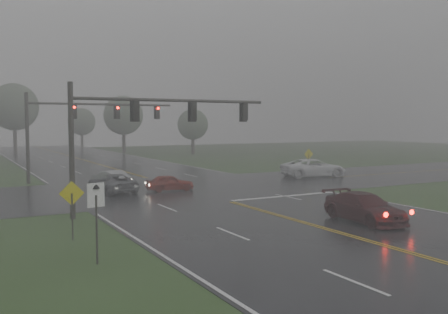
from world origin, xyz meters
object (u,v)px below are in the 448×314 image
signal_gantry_near (137,124)px  sedan_red (170,191)px  sedan_maroon (364,222)px  sedan_silver (111,187)px  pickup_white (314,177)px  car_grey (112,193)px  signal_gantry_far (75,120)px

signal_gantry_near → sedan_red: bearing=56.1°
sedan_maroon → signal_gantry_near: 13.51m
sedan_silver → pickup_white: 19.03m
car_grey → signal_gantry_far: size_ratio=0.38×
signal_gantry_far → car_grey: bearing=-85.6°
signal_gantry_near → pickup_white: bearing=25.6°
sedan_red → car_grey: (-4.08, 1.20, 0.00)m
sedan_red → signal_gantry_far: 12.20m
sedan_red → pickup_white: 15.81m
sedan_red → sedan_maroon: bearing=-156.3°
sedan_maroon → car_grey: sedan_maroon is taller
sedan_red → signal_gantry_near: signal_gantry_near is taller
pickup_white → signal_gantry_near: size_ratio=0.51×
car_grey → signal_gantry_far: 10.22m
sedan_maroon → signal_gantry_far: 27.75m
sedan_silver → signal_gantry_near: size_ratio=0.33×
sedan_silver → signal_gantry_far: 7.79m
sedan_silver → car_grey: bearing=60.7°
sedan_silver → signal_gantry_far: signal_gantry_far is taller
sedan_maroon → signal_gantry_near: bearing=143.2°
sedan_maroon → car_grey: (-8.43, 16.99, 0.00)m
sedan_silver → signal_gantry_near: signal_gantry_near is taller
sedan_maroon → signal_gantry_far: size_ratio=0.39×
sedan_maroon → car_grey: bearing=120.5°
signal_gantry_far → sedan_maroon: bearing=-70.5°
signal_gantry_far → sedan_silver: bearing=-74.7°
sedan_red → car_grey: size_ratio=0.73×
signal_gantry_near → sedan_silver: bearing=81.3°
pickup_white → sedan_maroon: bearing=160.3°
car_grey → sedan_red: bearing=155.0°
signal_gantry_near → sedan_maroon: bearing=-41.0°
sedan_red → signal_gantry_far: size_ratio=0.27×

